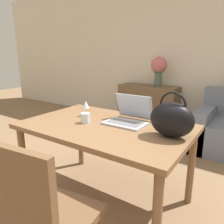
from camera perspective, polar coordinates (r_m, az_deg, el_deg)
wall_back at (r=4.11m, az=20.41°, el=14.61°), size 10.00×0.06×2.70m
dining_table at (r=1.88m, az=-1.71°, el=-5.62°), size 1.41×0.89×0.73m
chair at (r=1.30m, az=-17.87°, el=-24.24°), size 0.49×0.49×0.93m
sideboard at (r=4.17m, az=9.33°, el=1.76°), size 1.10×0.40×0.75m
laptop at (r=1.91m, az=4.57°, el=-0.84°), size 0.35×0.32×0.23m
drinking_glass at (r=1.90m, az=-6.95°, el=-1.55°), size 0.08×0.08×0.09m
wine_glass at (r=2.10m, az=-6.86°, el=1.78°), size 0.07×0.07×0.15m
handbag at (r=1.60m, az=15.31°, el=-1.87°), size 0.32×0.19×0.33m
flower_vase at (r=3.98m, az=12.15°, el=11.31°), size 0.28×0.28×0.52m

